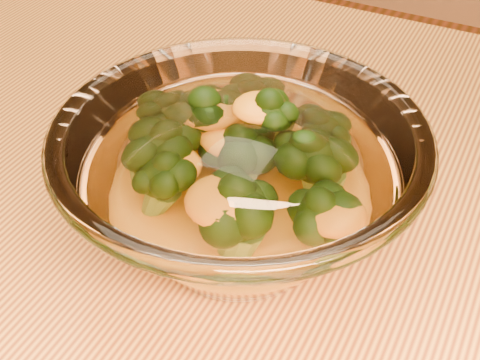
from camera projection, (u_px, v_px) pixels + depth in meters
name	position (u px, v px, depth m)	size (l,w,h in m)	color
table	(327.00, 355.00, 0.53)	(1.20, 0.80, 0.75)	gold
glass_bowl	(240.00, 186.00, 0.45)	(0.25, 0.25, 0.11)	white
cheese_sauce	(240.00, 211.00, 0.46)	(0.12, 0.12, 0.03)	#FF9D15
broccoli_heap	(239.00, 158.00, 0.45)	(0.17, 0.15, 0.08)	black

